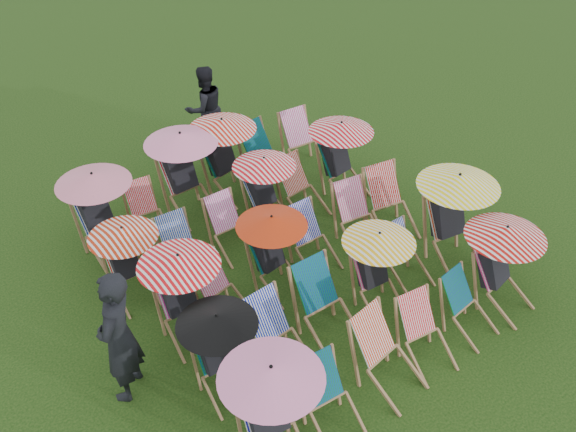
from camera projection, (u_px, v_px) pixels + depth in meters
ground at (296, 276)px, 9.62m from camera, size 100.00×100.00×0.00m
deckchair_0 at (273, 414)px, 6.84m from camera, size 1.15×1.22×1.36m
deckchair_1 at (332, 401)px, 7.31m from camera, size 0.65×0.85×0.87m
deckchair_2 at (389, 356)px, 7.78m from camera, size 0.75×0.97×0.98m
deckchair_3 at (427, 334)px, 8.12m from camera, size 0.69×0.87×0.87m
deckchair_4 at (470, 307)px, 8.53m from camera, size 0.62×0.81×0.83m
deckchair_5 at (504, 266)px, 8.77m from camera, size 1.09×1.18×1.30m
deckchair_6 at (220, 353)px, 7.64m from camera, size 0.98×1.03×1.16m
deckchair_7 at (279, 337)px, 8.03m from camera, size 0.66×0.90×0.95m
deckchair_8 at (327, 306)px, 8.41m from camera, size 0.71×0.96×1.02m
deckchair_9 at (378, 270)px, 8.80m from camera, size 1.01×1.06×1.20m
deckchair_10 at (407, 257)px, 9.31m from camera, size 0.57×0.79×0.85m
deckchair_11 at (455, 217)px, 9.52m from camera, size 1.22×1.30×1.44m
deckchair_12 at (183, 296)px, 8.33m from camera, size 1.08×1.14×1.28m
deckchair_13 at (222, 291)px, 8.77m from camera, size 0.69×0.87×0.85m
deckchair_14 at (274, 252)px, 9.08m from camera, size 1.02×1.08×1.20m
deckchair_15 at (313, 239)px, 9.61m from camera, size 0.61×0.84×0.90m
deckchair_16 at (359, 216)px, 10.03m from camera, size 0.76×0.95×0.93m
deckchair_17 at (392, 203)px, 10.24m from camera, size 0.83×1.04×1.01m
deckchair_18 at (128, 263)px, 8.95m from camera, size 0.97×1.02×1.16m
deckchair_19 at (182, 249)px, 9.45m from camera, size 0.64×0.85×0.86m
deckchair_20 at (231, 227)px, 9.86m from camera, size 0.59×0.81×0.87m
deckchair_21 at (267, 191)px, 10.28m from camera, size 1.02×1.10×1.21m
deckchair_22 at (302, 188)px, 10.65m from camera, size 0.69×0.91×0.92m
deckchair_23 at (342, 157)px, 10.98m from camera, size 1.11×1.18×1.32m
deckchair_24 at (100, 212)px, 9.71m from camera, size 1.13×1.19×1.34m
deckchair_25 at (147, 211)px, 10.23m from camera, size 0.62×0.80×0.81m
deckchair_26 at (185, 172)px, 10.50m from camera, size 1.20×1.25×1.43m
deckchair_27 at (226, 156)px, 10.96m from camera, size 1.16×1.26×1.38m
deckchair_28 at (266, 156)px, 11.37m from camera, size 0.78×1.01×1.02m
deckchair_29 at (304, 142)px, 11.77m from camera, size 0.74×0.97×0.99m
person_left at (119, 337)px, 7.42m from camera, size 0.80×0.80×1.87m
person_rear at (205, 108)px, 12.12m from camera, size 0.84×0.67×1.66m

